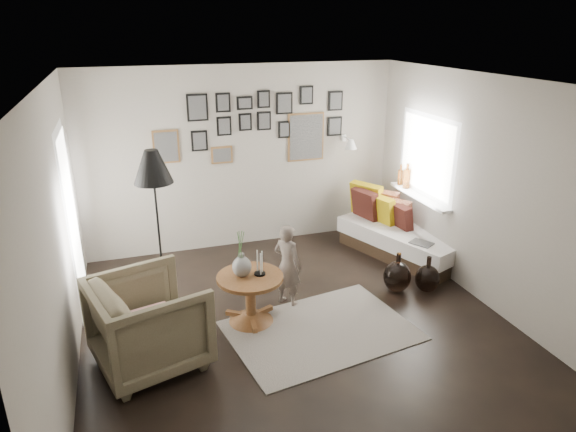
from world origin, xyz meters
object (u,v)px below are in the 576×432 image
object	(u,v)px
daybed	(399,234)
child	(288,265)
floor_lamp	(153,173)
demijohn_small	(427,278)
armchair	(149,323)
magazine_basket	(128,362)
vase	(242,263)
demijohn_large	(397,276)
pedestal_table	(251,301)

from	to	relation	value
daybed	child	size ratio (longest dim) A/B	2.00
daybed	floor_lamp	distance (m)	3.59
daybed	demijohn_small	size ratio (longest dim) A/B	4.28
armchair	magazine_basket	size ratio (longest dim) A/B	2.45
vase	floor_lamp	world-z (taller)	floor_lamp
daybed	vase	bearing A→B (deg)	-177.46
magazine_basket	child	bearing A→B (deg)	25.08
floor_lamp	demijohn_large	xyz separation A→B (m)	(2.74, -0.65, -1.39)
daybed	floor_lamp	xyz separation A→B (m)	(-3.33, -0.34, 1.29)
floor_lamp	child	xyz separation A→B (m)	(1.37, -0.51, -1.09)
child	daybed	bearing A→B (deg)	-103.40
daybed	child	world-z (taller)	child
armchair	demijohn_large	bearing A→B (deg)	-96.03
demijohn_small	vase	bearing A→B (deg)	179.28
magazine_basket	child	world-z (taller)	child
pedestal_table	demijohn_small	world-z (taller)	pedestal_table
vase	demijohn_small	distance (m)	2.37
demijohn_large	magazine_basket	bearing A→B (deg)	-167.47
demijohn_small	magazine_basket	bearing A→B (deg)	-170.55
armchair	child	world-z (taller)	child
armchair	demijohn_small	size ratio (longest dim) A/B	2.13
pedestal_table	magazine_basket	distance (m)	1.45
magazine_basket	demijohn_small	bearing A→B (deg)	9.45
floor_lamp	magazine_basket	world-z (taller)	floor_lamp
vase	magazine_basket	world-z (taller)	vase
floor_lamp	magazine_basket	size ratio (longest dim) A/B	4.56
magazine_basket	demijohn_large	bearing A→B (deg)	12.53
pedestal_table	vase	world-z (taller)	vase
daybed	demijohn_large	xyz separation A→B (m)	(-0.59, -0.99, -0.09)
pedestal_table	floor_lamp	size ratio (longest dim) A/B	0.39
floor_lamp	armchair	bearing A→B (deg)	-101.16
pedestal_table	vase	bearing A→B (deg)	165.96
armchair	magazine_basket	bearing A→B (deg)	113.44
pedestal_table	magazine_basket	xyz separation A→B (m)	(-1.32, -0.60, -0.07)
daybed	floor_lamp	bearing A→B (deg)	165.31
vase	daybed	distance (m)	2.80
magazine_basket	child	distance (m)	2.05
daybed	magazine_basket	distance (m)	4.16
pedestal_table	daybed	xyz separation A→B (m)	(2.47, 1.10, 0.03)
pedestal_table	daybed	world-z (taller)	daybed
demijohn_large	daybed	bearing A→B (deg)	59.27
vase	floor_lamp	distance (m)	1.38
demijohn_small	child	size ratio (longest dim) A/B	0.47
magazine_basket	demijohn_small	world-z (taller)	demijohn_small
demijohn_small	child	distance (m)	1.77
pedestal_table	armchair	distance (m)	1.18
daybed	magazine_basket	bearing A→B (deg)	-176.28
demijohn_small	daybed	bearing A→B (deg)	77.85
vase	daybed	xyz separation A→B (m)	(2.55, 1.08, -0.43)
demijohn_small	armchair	bearing A→B (deg)	-173.09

